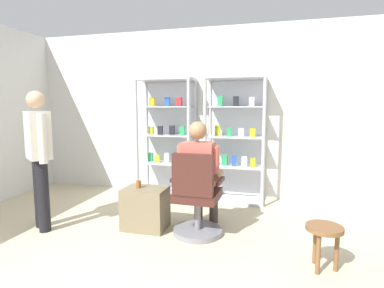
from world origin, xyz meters
TOP-DOWN VIEW (x-y plane):
  - back_wall at (0.00, 3.00)m, footprint 6.00×0.10m
  - display_cabinet_left at (-0.55, 2.76)m, footprint 0.90×0.45m
  - display_cabinet_right at (0.55, 2.76)m, footprint 0.90×0.45m
  - office_chair at (0.29, 1.32)m, footprint 0.57×0.56m
  - seated_shopkeeper at (0.29, 1.48)m, footprint 0.49×0.57m
  - storage_crate at (-0.35, 1.37)m, footprint 0.51×0.37m
  - tea_glass at (-0.43, 1.36)m, footprint 0.06×0.06m
  - standing_customer at (-1.53, 1.05)m, footprint 0.44×0.39m
  - wooden_stool at (1.55, 0.92)m, footprint 0.32×0.32m

SIDE VIEW (x-z plane):
  - storage_crate at x=-0.35m, z-range 0.00..0.50m
  - wooden_stool at x=1.55m, z-range 0.12..0.53m
  - office_chair at x=0.29m, z-range -0.09..0.87m
  - tea_glass at x=-0.43m, z-range 0.50..0.59m
  - seated_shopkeeper at x=0.29m, z-range 0.07..1.36m
  - standing_customer at x=-1.53m, z-range 0.12..1.75m
  - display_cabinet_left at x=-0.55m, z-range 0.01..1.91m
  - display_cabinet_right at x=0.55m, z-range 0.01..1.91m
  - back_wall at x=0.00m, z-range 0.00..2.70m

